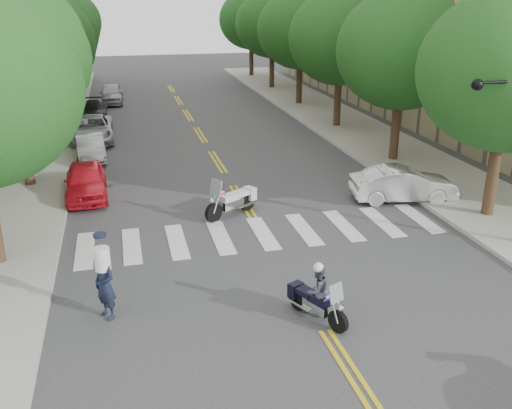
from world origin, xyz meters
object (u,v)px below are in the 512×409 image
object	(u,v)px
motorcycle_parked	(235,201)
convertible	(403,184)
motorcycle_police	(316,294)
officer_standing	(105,285)

from	to	relation	value
motorcycle_parked	convertible	world-z (taller)	motorcycle_parked
convertible	motorcycle_police	bearing A→B (deg)	149.18
motorcycle_police	officer_standing	size ratio (longest dim) A/B	0.99
motorcycle_parked	officer_standing	world-z (taller)	officer_standing
motorcycle_parked	officer_standing	xyz separation A→B (m)	(-4.83, -6.59, 0.42)
motorcycle_parked	convertible	distance (m)	7.10
motorcycle_police	convertible	bearing A→B (deg)	-155.73
officer_standing	convertible	xyz separation A→B (m)	(11.92, 6.50, -0.27)
officer_standing	motorcycle_parked	bearing A→B (deg)	108.76
officer_standing	convertible	distance (m)	13.58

